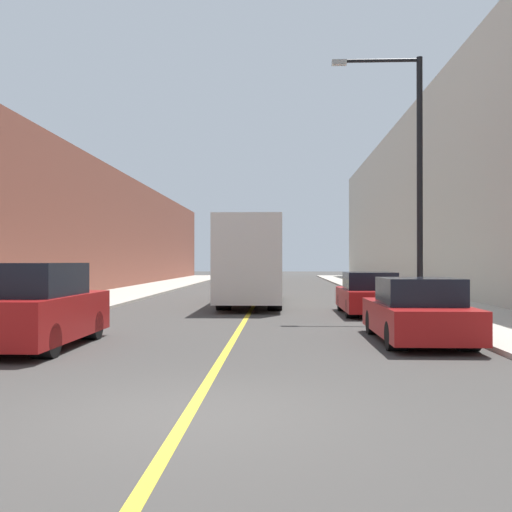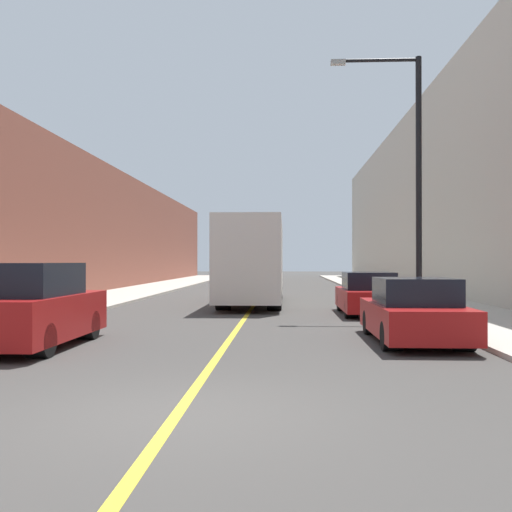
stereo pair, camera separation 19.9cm
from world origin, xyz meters
The scene contains 11 objects.
ground_plane centered at (0.00, 0.00, 0.00)m, with size 200.00×200.00×0.00m, color #3F3D3A.
sidewalk_left centered at (-7.51, 30.00, 0.06)m, with size 3.95×72.00×0.12m, color #B2AA9E.
sidewalk_right centered at (7.51, 30.00, 0.06)m, with size 3.95×72.00×0.12m, color #B2AA9E.
building_row_left centered at (-11.48, 30.00, 3.93)m, with size 4.00×72.00×7.85m, color brown.
building_row_right centered at (11.48, 30.00, 5.91)m, with size 4.00×72.00×11.83m, color #B7B2A3.
road_center_line centered at (0.00, 30.00, 0.00)m, with size 0.16×72.00×0.01m, color gold.
bus centered at (-0.06, 19.00, 1.92)m, with size 2.51×10.90×3.59m.
parked_suv_left centered at (-4.24, 5.47, 0.85)m, with size 2.05×4.49×1.85m.
car_right_near centered at (4.31, 6.75, 0.68)m, with size 1.90×4.54×1.50m.
car_right_mid centered at (4.24, 13.94, 0.68)m, with size 1.89×4.57×1.50m.
street_lamp_right centered at (5.58, 13.11, 5.06)m, with size 3.06×0.24×8.67m.
Camera 2 is at (1.33, -7.27, 1.89)m, focal length 42.00 mm.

